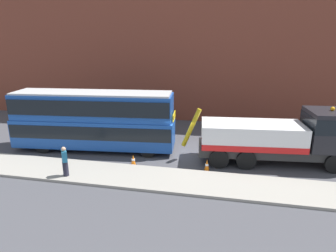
{
  "coord_description": "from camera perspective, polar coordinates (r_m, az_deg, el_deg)",
  "views": [
    {
      "loc": [
        2.48,
        -18.37,
        7.51
      ],
      "look_at": [
        -1.19,
        -0.46,
        2.0
      ],
      "focal_mm": 31.31,
      "sensor_mm": 36.0,
      "label": 1
    }
  ],
  "objects": [
    {
      "name": "traffic_cone_midway",
      "position": [
        17.45,
        7.58,
        -7.65
      ],
      "size": [
        0.36,
        0.36,
        0.72
      ],
      "color": "orange",
      "rests_on": "ground_plane"
    },
    {
      "name": "recovery_tow_truck",
      "position": [
        19.16,
        21.18,
        -1.87
      ],
      "size": [
        10.23,
        3.5,
        3.67
      ],
      "rotation": [
        0.0,
        0.0,
        0.1
      ],
      "color": "#2D2D2D",
      "rests_on": "ground_plane"
    },
    {
      "name": "pedestrian_onlooker",
      "position": [
        17.17,
        -19.43,
        -6.58
      ],
      "size": [
        0.45,
        0.48,
        1.71
      ],
      "rotation": [
        0.0,
        0.0,
        0.64
      ],
      "color": "#232333",
      "rests_on": "near_kerb"
    },
    {
      "name": "ground_plane",
      "position": [
        20.0,
        3.63,
        -5.32
      ],
      "size": [
        120.0,
        120.0,
        0.0
      ],
      "primitive_type": "plane",
      "color": "#424247"
    },
    {
      "name": "near_kerb",
      "position": [
        16.2,
        1.5,
        -10.56
      ],
      "size": [
        60.0,
        2.8,
        0.15
      ],
      "primitive_type": "cube",
      "color": "gray",
      "rests_on": "ground_plane"
    },
    {
      "name": "building_facade",
      "position": [
        27.27,
        6.69,
        17.84
      ],
      "size": [
        60.0,
        1.5,
        16.0
      ],
      "color": "brown",
      "rests_on": "ground_plane"
    },
    {
      "name": "traffic_cone_near_bus",
      "position": [
        18.11,
        -6.77,
        -6.68
      ],
      "size": [
        0.36,
        0.36,
        0.72
      ],
      "color": "orange",
      "rests_on": "ground_plane"
    },
    {
      "name": "double_decker_bus",
      "position": [
        20.67,
        -14.24,
        1.45
      ],
      "size": [
        11.19,
        3.61,
        4.06
      ],
      "rotation": [
        0.0,
        0.0,
        0.1
      ],
      "color": "#19479E",
      "rests_on": "ground_plane"
    }
  ]
}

